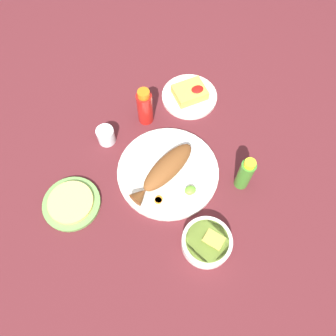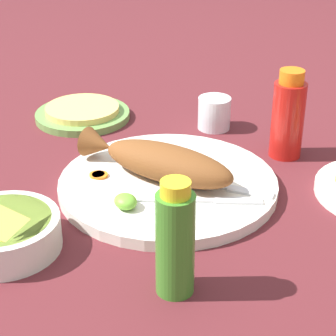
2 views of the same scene
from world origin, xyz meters
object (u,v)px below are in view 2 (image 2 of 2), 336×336
Objects in this scene: fork_far at (209,200)px; salt_cup at (214,115)px; guacamole_bowl at (4,232)px; main_plate at (168,184)px; tortilla_plate at (83,115)px; fork_near at (223,187)px; hot_sauce_bottle_red at (288,116)px; fried_fish at (159,161)px; hot_sauce_bottle_green at (175,241)px.

fork_far is 2.53× the size of salt_cup.
fork_far is at bearing 73.90° from guacamole_bowl.
tortilla_plate is at bearing 176.28° from main_plate.
fork_far is (0.09, 0.01, 0.01)m from main_plate.
hot_sauce_bottle_red is at bearing 71.89° from fork_near.
fork_near is 0.27m from salt_cup.
hot_sauce_bottle_green is at bearing -54.38° from fried_fish.
main_plate is 2.26× the size of guacamole_bowl.
guacamole_bowl is at bearing -160.28° from fork_far.
guacamole_bowl reaches higher than fork_near.
fried_fish reaches higher than fork_near.
hot_sauce_bottle_red is (-0.06, 0.19, 0.05)m from fork_near.
tortilla_plate is (-0.32, 0.03, -0.04)m from fried_fish.
hot_sauce_bottle_green reaches higher than fork_near.
salt_cup is at bearing -169.73° from hot_sauce_bottle_red.
hot_sauce_bottle_green reaches higher than tortilla_plate.
hot_sauce_bottle_red reaches higher than fried_fish.
fried_fish is at bearing -5.04° from tortilla_plate.
guacamole_bowl is (0.16, -0.48, -0.00)m from salt_cup.
tortilla_plate is at bearing 164.04° from hot_sauce_bottle_green.
hot_sauce_bottle_green reaches higher than main_plate.
hot_sauce_bottle_red reaches higher than hot_sauce_bottle_green.
fork_near reaches higher than tortilla_plate.
tortilla_plate is (-0.54, 0.16, -0.06)m from hot_sauce_bottle_green.
fork_near is 0.24m from hot_sauce_bottle_green.
fried_fish is (-0.01, -0.01, 0.04)m from main_plate.
fork_far is at bearing -1.48° from tortilla_plate.
fried_fish is 1.70× the size of fork_near.
fork_far is 1.01× the size of hot_sauce_bottle_red.
salt_cup is at bearing 86.05° from fork_far.
fork_far is (0.02, -0.04, 0.00)m from fork_near.
fork_near is at bearing 79.25° from guacamole_bowl.
guacamole_bowl reaches higher than main_plate.
fried_fish is 0.11m from fork_near.
main_plate is at bearing -93.63° from hot_sauce_bottle_red.
fried_fish is at bearing -96.80° from hot_sauce_bottle_red.
salt_cup reaches higher than tortilla_plate.
salt_cup is at bearing 125.30° from main_plate.
fried_fish reaches higher than salt_cup.
hot_sauce_bottle_green is 2.42× the size of salt_cup.
fried_fish is 4.34× the size of salt_cup.
guacamole_bowl is 0.45m from tortilla_plate.
hot_sauce_bottle_red is (0.02, 0.24, 0.06)m from main_plate.
fried_fish is 1.72× the size of fork_far.
fried_fish is at bearing 94.92° from guacamole_bowl.
main_plate is 2.28× the size of hot_sauce_bottle_green.
fried_fish is at bearing -58.15° from salt_cup.
fried_fish is at bearing 150.39° from hot_sauce_bottle_green.
fried_fish reaches higher than tortilla_plate.
hot_sauce_bottle_green is at bearing -43.78° from salt_cup.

